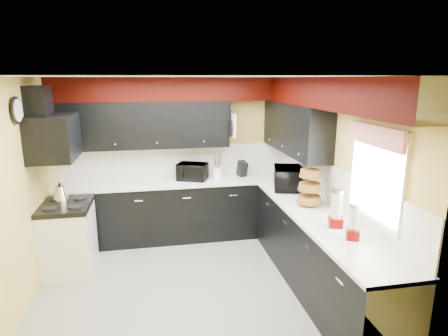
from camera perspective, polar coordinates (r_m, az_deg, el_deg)
The scene contains 35 objects.
ground at distance 4.81m, azimuth -5.30°, elevation -17.63°, with size 3.60×3.60×0.00m, color gray.
wall_back at distance 6.04m, azimuth -7.26°, elevation 1.64°, with size 3.60×0.06×2.50m, color #E0C666.
wall_right at distance 4.80m, azimuth 16.29°, elevation -1.93°, with size 0.06×3.60×2.50m, color #E0C666.
wall_left at distance 4.52m, azimuth -29.08°, elevation -4.07°, with size 0.06×3.60×2.50m, color #E0C666.
ceiling at distance 4.12m, azimuth -6.08°, elevation 13.68°, with size 3.60×3.60×0.06m, color white.
cab_back at distance 5.97m, azimuth -6.84°, elevation -6.48°, with size 3.60×0.60×0.90m, color black.
cab_right at distance 4.69m, azimuth 13.97°, elevation -12.57°, with size 0.60×3.00×0.90m, color black.
counter_back at distance 5.83m, azimuth -6.97°, elevation -2.14°, with size 3.62×0.64×0.04m, color white.
counter_right at distance 4.51m, azimuth 14.31°, elevation -7.19°, with size 0.64×3.02×0.04m, color white.
splash_back at distance 6.04m, azimuth -7.24°, elevation 1.06°, with size 3.60×0.02×0.50m, color white.
splash_right at distance 4.81m, azimuth 16.13°, elevation -2.63°, with size 0.02×3.60×0.50m, color white.
upper_back at distance 5.77m, azimuth -12.30°, elevation 6.42°, with size 2.60×0.35×0.70m, color black.
upper_right at distance 5.42m, azimuth 10.71°, elevation 6.06°, with size 0.35×1.80×0.70m, color black.
soffit_back at distance 5.73m, azimuth -7.47°, elevation 11.84°, with size 3.60×0.36×0.35m, color black.
soffit_right at distance 4.39m, azimuth 16.17°, elevation 10.94°, with size 0.36×3.24×0.35m, color black.
stove at distance 5.39m, azimuth -22.57°, elevation -9.96°, with size 0.60×0.75×0.86m, color white.
cooktop at distance 5.23m, azimuth -23.03°, elevation -5.32°, with size 0.62×0.77×0.06m, color black.
hood at distance 5.05m, azimuth -24.51°, elevation 4.29°, with size 0.50×0.78×0.55m, color black.
hood_duct at distance 5.04m, azimuth -26.43°, elevation 8.91°, with size 0.24×0.40×0.40m, color black.
window at distance 3.96m, azimuth 22.23°, elevation -1.13°, with size 0.03×0.86×0.96m, color white, non-canonical shape.
valance at distance 3.86m, azimuth 22.07°, elevation 4.59°, with size 0.04×0.88×0.20m, color red.
pan_top at distance 5.79m, azimuth 0.89°, elevation 8.74°, with size 0.03×0.22×0.40m, color black, non-canonical shape.
pan_mid at distance 5.69m, azimuth 1.15°, elevation 6.13°, with size 0.03×0.28×0.46m, color black, non-canonical shape.
pan_low at distance 5.95m, azimuth 0.63°, elevation 6.16°, with size 0.03×0.24×0.42m, color black, non-canonical shape.
cut_board at distance 5.57m, azimuth 1.51°, elevation 6.48°, with size 0.03×0.26×0.35m, color white.
baskets at distance 4.74m, azimuth 12.94°, elevation -2.79°, with size 0.27×0.27×0.50m, color brown, non-canonical shape.
clock at distance 4.59m, azimuth -29.07°, elevation 7.68°, with size 0.03×0.30×0.30m, color black, non-canonical shape.
deco_plate at distance 4.32m, azimuth 18.93°, elevation 9.71°, with size 0.03×0.24×0.24m, color white, non-canonical shape.
toaster_oven at distance 5.83m, azimuth -4.86°, elevation -0.56°, with size 0.44×0.37×0.26m, color black.
microwave at distance 5.42m, azimuth 9.69°, elevation -1.53°, with size 0.56×0.38×0.31m, color black.
utensil_crock at distance 5.88m, azimuth -1.01°, elevation -0.80°, with size 0.16×0.16×0.18m, color white.
knife_block at distance 6.01m, azimuth 2.80°, elevation -0.15°, with size 0.11×0.16×0.25m, color black.
kettle at distance 5.40m, azimuth -23.67°, elevation -3.48°, with size 0.20×0.20×0.18m, color silver, non-canonical shape.
dispenser_a at distance 4.15m, azimuth 16.76°, elevation -6.10°, with size 0.14×0.14×0.38m, color maroon, non-canonical shape.
dispenser_b at distance 3.90m, azimuth 19.13°, elevation -8.02°, with size 0.12×0.12×0.32m, color #5F0C08, non-canonical shape.
Camera 1 is at (-0.36, -4.10, 2.49)m, focal length 30.00 mm.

